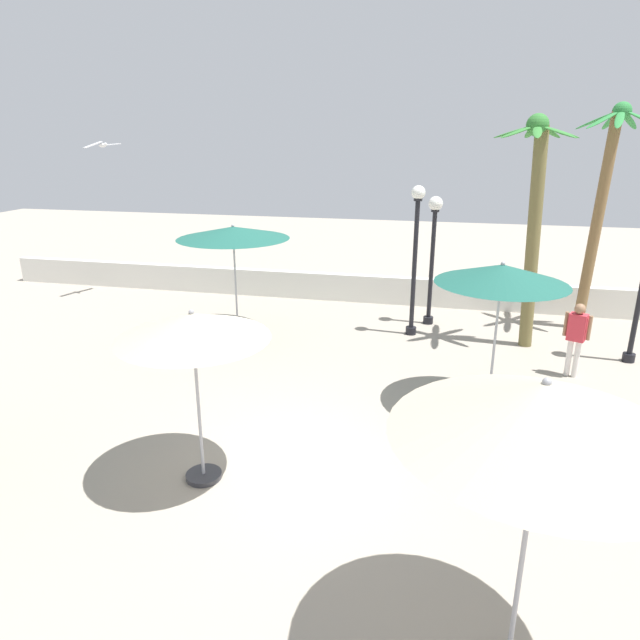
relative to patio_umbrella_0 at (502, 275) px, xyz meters
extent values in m
plane|color=#9E9384|center=(-3.51, -2.88, -2.68)|extent=(56.00, 56.00, 0.00)
cube|color=silver|center=(-3.51, 6.75, -2.24)|extent=(25.20, 0.30, 0.87)
cylinder|color=#333338|center=(0.00, 0.00, -2.64)|extent=(0.41, 0.41, 0.08)
cylinder|color=#A5A5AD|center=(0.00, 0.00, -1.39)|extent=(0.05, 0.05, 2.57)
cone|color=#1E594C|center=(0.00, 0.00, 0.02)|extent=(2.43, 2.43, 0.35)
sphere|color=#99999E|center=(0.00, 0.00, 0.21)|extent=(0.08, 0.08, 0.08)
cylinder|color=#A5A5AD|center=(-0.15, -5.82, -1.33)|extent=(0.05, 0.05, 2.69)
cone|color=#B7AD93|center=(-0.15, -5.82, 0.22)|extent=(2.62, 2.62, 0.51)
sphere|color=#99999E|center=(-0.15, -5.82, 0.47)|extent=(0.08, 0.08, 0.08)
cylinder|color=#333338|center=(-4.48, -3.45, -2.64)|extent=(0.56, 0.56, 0.08)
cylinder|color=#A5A5AD|center=(-4.48, -3.45, -1.49)|extent=(0.05, 0.05, 2.38)
cone|color=#B7AD93|center=(-4.48, -3.45, -0.16)|extent=(2.23, 2.23, 0.38)
sphere|color=#99999E|center=(-4.48, -3.45, 0.05)|extent=(0.08, 0.08, 0.08)
cylinder|color=#333338|center=(-6.35, 2.97, -2.64)|extent=(0.43, 0.43, 0.08)
cylinder|color=#A5A5AD|center=(-6.35, 2.97, -1.36)|extent=(0.05, 0.05, 2.64)
cone|color=#1E594C|center=(-6.35, 2.97, 0.06)|extent=(2.90, 2.90, 0.31)
sphere|color=#99999E|center=(-6.35, 2.97, 0.24)|extent=(0.08, 0.08, 0.08)
cylinder|color=brown|center=(1.02, 3.76, -0.02)|extent=(0.52, 0.32, 5.33)
sphere|color=#347B33|center=(0.82, 3.76, 2.64)|extent=(0.51, 0.51, 0.51)
ellipsoid|color=#347B33|center=(1.31, 3.86, 2.50)|extent=(1.00, 0.38, 0.34)
ellipsoid|color=#347B33|center=(1.14, 4.15, 2.50)|extent=(0.78, 0.88, 0.34)
ellipsoid|color=#347B33|center=(0.76, 4.26, 2.50)|extent=(0.30, 1.00, 0.34)
ellipsoid|color=#347B33|center=(0.35, 3.96, 2.50)|extent=(0.98, 0.56, 0.34)
ellipsoid|color=#347B33|center=(0.40, 3.49, 2.50)|extent=(0.93, 0.71, 0.34)
ellipsoid|color=#347B33|center=(0.76, 3.26, 2.50)|extent=(0.31, 1.00, 0.34)
ellipsoid|color=#347B33|center=(1.20, 3.44, 2.50)|extent=(0.88, 0.79, 0.34)
cylinder|color=brown|center=(2.81, 5.55, 0.15)|extent=(0.46, 0.28, 5.67)
sphere|color=#2D813C|center=(2.99, 5.55, 2.99)|extent=(0.45, 0.45, 0.45)
ellipsoid|color=#2D813C|center=(3.31, 6.03, 2.79)|extent=(0.78, 1.02, 0.50)
ellipsoid|color=#2D813C|center=(2.92, 6.13, 2.79)|extent=(0.32, 1.11, 0.50)
ellipsoid|color=#2D813C|center=(2.52, 5.89, 2.79)|extent=(1.00, 0.81, 0.50)
ellipsoid|color=#2D813C|center=(2.52, 5.21, 2.79)|extent=(1.00, 0.81, 0.50)
ellipsoid|color=#2D813C|center=(2.82, 5.00, 2.79)|extent=(0.51, 1.11, 0.50)
cylinder|color=black|center=(-1.36, 4.99, -2.58)|extent=(0.28, 0.28, 0.20)
cylinder|color=black|center=(-1.36, 4.99, -1.09)|extent=(0.12, 0.12, 3.18)
cylinder|color=black|center=(-1.36, 4.99, 0.50)|extent=(0.22, 0.22, 0.06)
sphere|color=white|center=(-1.36, 4.99, 0.70)|extent=(0.38, 0.38, 0.38)
cylinder|color=black|center=(-1.78, 3.97, -2.58)|extent=(0.28, 0.28, 0.20)
cylinder|color=black|center=(-1.78, 3.97, -0.89)|extent=(0.12, 0.12, 3.57)
cylinder|color=black|center=(-1.78, 3.97, 0.89)|extent=(0.22, 0.22, 0.06)
sphere|color=white|center=(-1.78, 3.97, 1.07)|extent=(0.35, 0.35, 0.35)
cylinder|color=black|center=(3.39, 3.17, -2.58)|extent=(0.28, 0.28, 0.20)
cylinder|color=silver|center=(1.95, 1.94, -2.26)|extent=(0.12, 0.12, 0.85)
cylinder|color=silver|center=(1.81, 2.01, -2.26)|extent=(0.12, 0.12, 0.85)
cube|color=#D8333F|center=(1.88, 1.97, -1.53)|extent=(0.43, 0.37, 0.60)
sphere|color=#936B4C|center=(1.88, 1.97, -1.12)|extent=(0.23, 0.23, 0.23)
cylinder|color=#936B4C|center=(2.10, 1.87, -1.50)|extent=(0.08, 0.08, 0.54)
cylinder|color=#936B4C|center=(1.66, 2.07, -1.50)|extent=(0.08, 0.08, 0.54)
ellipsoid|color=white|center=(-11.48, 5.52, 2.13)|extent=(0.34, 0.23, 0.12)
sphere|color=white|center=(-11.32, 5.46, 2.16)|extent=(0.10, 0.10, 0.10)
cube|color=silver|center=(-11.36, 5.81, 2.15)|extent=(0.37, 0.63, 0.07)
cube|color=silver|center=(-11.59, 5.23, 2.15)|extent=(0.36, 0.62, 0.20)
camera|label=1|loc=(-1.06, -10.32, 2.41)|focal=31.14mm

